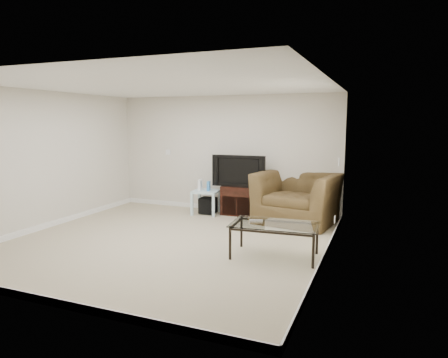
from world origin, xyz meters
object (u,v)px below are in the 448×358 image
at_px(television, 240,170).
at_px(side_table, 206,202).
at_px(subwoofer, 208,205).
at_px(recliner, 297,189).
at_px(tv_stand, 240,200).
at_px(coffee_table, 274,240).

bearing_deg(television, side_table, -165.62).
distance_m(side_table, subwoofer, 0.08).
distance_m(television, side_table, 0.99).
height_order(television, recliner, recliner).
height_order(television, subwoofer, television).
xyz_separation_m(tv_stand, subwoofer, (-0.66, -0.21, -0.13)).
bearing_deg(subwoofer, coffee_table, -46.79).
xyz_separation_m(side_table, subwoofer, (0.03, 0.02, -0.07)).
bearing_deg(side_table, coffee_table, -46.06).
bearing_deg(coffee_table, subwoofer, 133.21).
relative_size(subwoofer, coffee_table, 0.26).
bearing_deg(tv_stand, television, -90.00).
xyz_separation_m(television, recliner, (1.25, -0.20, -0.29)).
distance_m(tv_stand, recliner, 1.31).
height_order(recliner, coffee_table, recliner).
bearing_deg(tv_stand, subwoofer, -164.36).
xyz_separation_m(recliner, coffee_table, (0.11, -2.13, -0.41)).
bearing_deg(side_table, subwoofer, 39.72).
relative_size(side_table, subwoofer, 1.62).
xyz_separation_m(television, subwoofer, (-0.66, -0.18, -0.76)).
xyz_separation_m(television, side_table, (-0.69, -0.20, -0.69)).
distance_m(television, subwoofer, 1.02).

